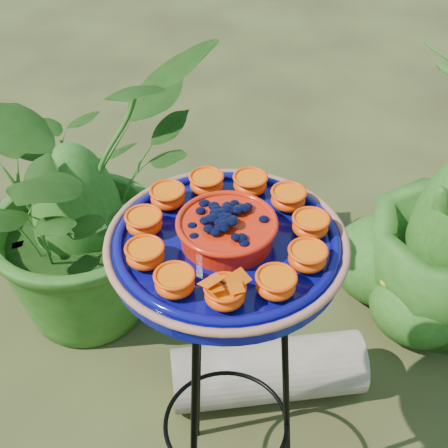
{
  "coord_description": "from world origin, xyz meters",
  "views": [
    {
      "loc": [
        -0.2,
        -0.84,
        1.61
      ],
      "look_at": [
        -0.12,
        0.01,
        0.89
      ],
      "focal_mm": 50.0,
      "sensor_mm": 36.0,
      "label": 1
    }
  ],
  "objects": [
    {
      "name": "driftwood_log",
      "position": [
        0.04,
        0.27,
        0.09
      ],
      "size": [
        0.57,
        0.21,
        0.19
      ],
      "primitive_type": "cylinder",
      "rotation": [
        0.0,
        1.57,
        0.04
      ],
      "color": "tan",
      "rests_on": "ground"
    },
    {
      "name": "shrub_back_left",
      "position": [
        -0.51,
        0.71,
        0.46
      ],
      "size": [
        1.08,
        1.1,
        0.92
      ],
      "primitive_type": "imported",
      "rotation": [
        0.0,
        0.0,
        0.88
      ],
      "color": "#214C14",
      "rests_on": "ground"
    },
    {
      "name": "feeder_dish",
      "position": [
        -0.12,
        -0.01,
        0.87
      ],
      "size": [
        0.56,
        0.56,
        0.1
      ],
      "rotation": [
        0.0,
        0.0,
        0.42
      ],
      "color": "#08085E",
      "rests_on": "tripod_stand"
    },
    {
      "name": "tripod_stand",
      "position": [
        -0.12,
        -0.01,
        0.51
      ],
      "size": [
        0.4,
        0.4,
        0.83
      ],
      "rotation": [
        0.0,
        0.0,
        0.42
      ],
      "color": "black",
      "rests_on": "ground"
    }
  ]
}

